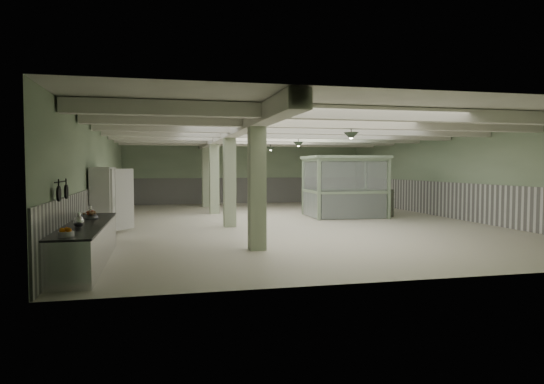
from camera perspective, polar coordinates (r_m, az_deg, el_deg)
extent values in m
plane|color=beige|center=(19.05, 2.06, -3.51)|extent=(20.00, 20.00, 0.00)
cube|color=white|center=(18.98, 2.08, 7.35)|extent=(14.00, 20.00, 0.02)
cube|color=#A1B893|center=(28.70, -3.16, 2.28)|extent=(14.00, 0.02, 3.60)
cube|color=#A1B893|center=(9.64, 17.83, 0.71)|extent=(14.00, 0.02, 3.60)
cube|color=#A1B893|center=(18.38, -19.50, 1.71)|extent=(0.02, 20.00, 3.60)
cube|color=#A1B893|center=(21.83, 20.11, 1.87)|extent=(0.02, 20.00, 3.60)
cube|color=silver|center=(18.43, -19.37, -1.56)|extent=(0.05, 19.90, 1.50)
cube|color=silver|center=(21.86, 20.00, -0.88)|extent=(0.05, 19.90, 1.50)
cube|color=silver|center=(28.71, -3.15, 0.18)|extent=(13.90, 0.05, 1.50)
cube|color=silver|center=(18.47, -5.48, 6.77)|extent=(0.45, 19.90, 0.40)
cube|color=silver|center=(11.92, 11.69, 9.01)|extent=(13.90, 0.35, 0.32)
cube|color=silver|center=(14.22, 7.42, 8.06)|extent=(13.90, 0.35, 0.32)
cube|color=silver|center=(16.57, 4.37, 7.35)|extent=(13.90, 0.35, 0.32)
cube|color=silver|center=(18.97, 2.08, 6.81)|extent=(13.90, 0.35, 0.32)
cube|color=silver|center=(21.38, 0.32, 6.38)|extent=(13.90, 0.35, 0.32)
cube|color=silver|center=(23.82, -1.09, 6.03)|extent=(13.90, 0.35, 0.32)
cube|color=silver|center=(26.27, -2.23, 5.75)|extent=(13.90, 0.35, 0.32)
cube|color=#A3B28F|center=(12.51, -1.79, 1.35)|extent=(0.42, 0.42, 3.60)
cube|color=#A3B28F|center=(17.44, -5.01, 1.80)|extent=(0.42, 0.42, 3.60)
cube|color=#A3B28F|center=(22.40, -6.82, 2.06)|extent=(0.42, 0.42, 3.60)
cube|color=#A3B28F|center=(26.38, -7.77, 2.19)|extent=(0.42, 0.42, 3.60)
cylinder|color=black|center=(10.85, -23.59, 1.11)|extent=(0.02, 1.20, 0.02)
cone|color=#2C3A2C|center=(14.37, 9.29, 6.51)|extent=(0.44, 0.44, 0.22)
cone|color=#2C3A2C|center=(19.56, 3.12, 5.60)|extent=(0.44, 0.44, 0.22)
cone|color=#2C3A2C|center=(24.40, -0.18, 5.09)|extent=(0.44, 0.44, 0.22)
cube|color=silver|center=(11.51, -20.98, -5.80)|extent=(0.83, 4.91, 0.88)
cube|color=black|center=(11.45, -21.02, -3.57)|extent=(0.87, 4.95, 0.04)
cylinder|color=#B2B2B7|center=(9.40, -23.08, -4.64)|extent=(0.32, 0.32, 0.10)
cylinder|color=black|center=(10.36, -23.80, -0.19)|extent=(0.04, 0.31, 0.31)
cylinder|color=black|center=(11.13, -23.05, 0.03)|extent=(0.04, 0.30, 0.30)
cube|color=silver|center=(15.94, -19.18, -1.18)|extent=(0.57, 2.28, 2.09)
cube|color=silver|center=(15.39, -18.22, -1.31)|extent=(0.06, 0.86, 1.99)
cube|color=silver|center=(16.52, -17.45, -1.01)|extent=(0.58, 0.71, 1.99)
cube|color=silver|center=(15.39, -18.07, -1.30)|extent=(0.02, 0.05, 0.30)
cube|color=silver|center=(16.43, -17.76, -1.04)|extent=(0.02, 0.05, 0.30)
cube|color=gray|center=(19.53, 5.55, 0.31)|extent=(0.12, 0.12, 2.50)
cube|color=gray|center=(21.93, 3.72, 0.61)|extent=(0.12, 0.12, 2.50)
cube|color=gray|center=(20.57, 13.60, 0.38)|extent=(0.12, 0.12, 2.50)
cube|color=gray|center=(22.86, 11.02, 0.66)|extent=(0.12, 0.12, 2.50)
cube|color=gray|center=(21.16, 8.53, 4.05)|extent=(3.36, 2.88, 0.12)
cube|color=silver|center=(20.04, 9.66, -1.65)|extent=(2.80, 0.18, 1.05)
cube|color=silver|center=(19.98, 9.69, 1.87)|extent=(2.80, 0.18, 1.22)
cube|color=silver|center=(22.39, 7.44, -1.15)|extent=(2.80, 0.18, 1.05)
cube|color=silver|center=(22.34, 7.46, 2.00)|extent=(2.80, 0.18, 1.22)
cube|color=silver|center=(20.77, 4.57, -1.46)|extent=(0.16, 2.30, 1.05)
cube|color=silver|center=(20.71, 4.59, 1.94)|extent=(0.16, 2.30, 1.22)
cube|color=silver|center=(21.75, 12.22, -1.31)|extent=(0.16, 2.30, 1.05)
cube|color=silver|center=(21.69, 12.26, 1.93)|extent=(0.16, 2.30, 1.22)
cube|color=#585C4C|center=(21.48, 13.27, -1.27)|extent=(0.54, 0.64, 1.18)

